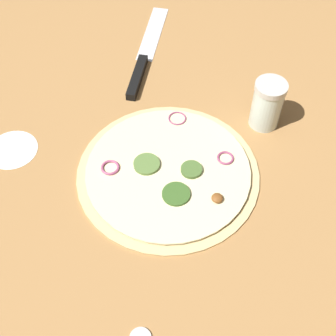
% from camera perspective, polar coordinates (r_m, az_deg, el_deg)
% --- Properties ---
extents(ground_plane, '(3.00, 3.00, 0.00)m').
position_cam_1_polar(ground_plane, '(0.87, -0.00, -0.71)').
color(ground_plane, '#9E703F').
extents(pizza, '(0.34, 0.34, 0.02)m').
position_cam_1_polar(pizza, '(0.87, 0.02, -0.48)').
color(pizza, '#D6B77A').
rests_on(pizza, ground_plane).
extents(knife, '(0.08, 0.34, 0.02)m').
position_cam_1_polar(knife, '(1.08, -3.17, 12.63)').
color(knife, silver).
rests_on(knife, ground_plane).
extents(spice_jar, '(0.06, 0.06, 0.10)m').
position_cam_1_polar(spice_jar, '(0.94, 12.00, 7.63)').
color(spice_jar, silver).
rests_on(spice_jar, ground_plane).
extents(flour_patch, '(0.10, 0.10, 0.00)m').
position_cam_1_polar(flour_patch, '(0.95, -18.43, 2.14)').
color(flour_patch, white).
rests_on(flour_patch, ground_plane).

